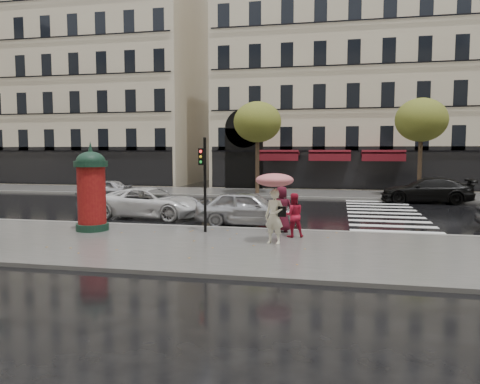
% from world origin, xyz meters
% --- Properties ---
extents(ground, '(160.00, 160.00, 0.00)m').
position_xyz_m(ground, '(0.00, 0.00, 0.00)').
color(ground, black).
rests_on(ground, ground).
extents(near_sidewalk, '(90.00, 7.00, 0.12)m').
position_xyz_m(near_sidewalk, '(0.00, -0.50, 0.06)').
color(near_sidewalk, '#474744').
rests_on(near_sidewalk, ground).
extents(far_sidewalk, '(90.00, 6.00, 0.12)m').
position_xyz_m(far_sidewalk, '(0.00, 19.00, 0.06)').
color(far_sidewalk, '#474744').
rests_on(far_sidewalk, ground).
extents(near_kerb, '(90.00, 0.25, 0.14)m').
position_xyz_m(near_kerb, '(0.00, 3.00, 0.07)').
color(near_kerb, slate).
rests_on(near_kerb, ground).
extents(far_kerb, '(90.00, 0.25, 0.14)m').
position_xyz_m(far_kerb, '(0.00, 16.00, 0.07)').
color(far_kerb, slate).
rests_on(far_kerb, ground).
extents(zebra_crossing, '(3.60, 11.75, 0.01)m').
position_xyz_m(zebra_crossing, '(6.00, 9.60, 0.01)').
color(zebra_crossing, silver).
rests_on(zebra_crossing, ground).
extents(bldg_far_corner, '(26.00, 14.00, 22.90)m').
position_xyz_m(bldg_far_corner, '(6.00, 30.00, 11.31)').
color(bldg_far_corner, '#B7A88C').
rests_on(bldg_far_corner, ground).
extents(bldg_far_left, '(24.00, 14.00, 22.90)m').
position_xyz_m(bldg_far_left, '(-22.00, 30.00, 11.31)').
color(bldg_far_left, '#B7A88C').
rests_on(bldg_far_left, ground).
extents(tree_far_left, '(3.40, 3.40, 6.64)m').
position_xyz_m(tree_far_left, '(-2.00, 18.00, 5.17)').
color(tree_far_left, '#38281C').
rests_on(tree_far_left, ground).
extents(tree_far_right, '(3.40, 3.40, 6.64)m').
position_xyz_m(tree_far_right, '(9.00, 18.00, 5.17)').
color(tree_far_right, '#38281C').
rests_on(tree_far_right, ground).
extents(woman_umbrella, '(1.25, 1.25, 2.41)m').
position_xyz_m(woman_umbrella, '(1.68, 0.15, 1.71)').
color(woman_umbrella, '#EFE8C5').
rests_on(woman_umbrella, near_sidewalk).
extents(woman_red, '(0.91, 0.80, 1.57)m').
position_xyz_m(woman_red, '(2.17, 1.45, 0.90)').
color(woman_red, '#AC152D').
rests_on(woman_red, near_sidewalk).
extents(man_burgundy, '(0.88, 0.60, 1.74)m').
position_xyz_m(man_burgundy, '(1.64, 2.40, 0.99)').
color(man_burgundy, '#420D19').
rests_on(man_burgundy, near_sidewalk).
extents(morris_column, '(1.27, 1.27, 3.42)m').
position_xyz_m(morris_column, '(-5.54, 1.25, 1.76)').
color(morris_column, black).
rests_on(morris_column, near_sidewalk).
extents(traffic_light, '(0.26, 0.35, 3.55)m').
position_xyz_m(traffic_light, '(-1.20, 1.73, 2.27)').
color(traffic_light, black).
rests_on(traffic_light, near_sidewalk).
extents(car_silver, '(4.46, 1.88, 1.50)m').
position_xyz_m(car_silver, '(0.01, 4.20, 0.75)').
color(car_silver, '#AAAAAE').
rests_on(car_silver, ground).
extents(car_white, '(5.34, 2.80, 1.44)m').
position_xyz_m(car_white, '(-4.99, 5.61, 0.72)').
color(car_white, silver).
rests_on(car_white, ground).
extents(car_black, '(5.38, 2.35, 1.54)m').
position_xyz_m(car_black, '(8.96, 15.00, 0.77)').
color(car_black, black).
rests_on(car_black, ground).
extents(car_far_silver, '(3.88, 1.79, 1.29)m').
position_xyz_m(car_far_silver, '(-11.51, 13.30, 0.64)').
color(car_far_silver, silver).
rests_on(car_far_silver, ground).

